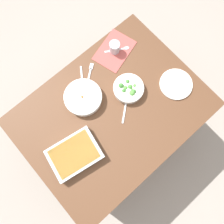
% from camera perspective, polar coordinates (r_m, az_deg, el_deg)
% --- Properties ---
extents(ground_plane, '(6.00, 6.00, 0.00)m').
position_cam_1_polar(ground_plane, '(2.13, 0.00, -4.46)').
color(ground_plane, '#9E9389').
extents(dining_table, '(1.20, 0.90, 0.74)m').
position_cam_1_polar(dining_table, '(1.49, 0.00, -0.77)').
color(dining_table, brown).
rests_on(dining_table, ground_plane).
extents(placemat, '(0.32, 0.27, 0.00)m').
position_cam_1_polar(placemat, '(1.56, 0.65, 15.93)').
color(placemat, '#B24C47').
rests_on(placemat, dining_table).
extents(stew_bowl, '(0.25, 0.25, 0.06)m').
position_cam_1_polar(stew_bowl, '(1.41, -7.60, 3.82)').
color(stew_bowl, white).
rests_on(stew_bowl, dining_table).
extents(broccoli_bowl, '(0.20, 0.20, 0.07)m').
position_cam_1_polar(broccoli_bowl, '(1.42, 4.37, 6.16)').
color(broccoli_bowl, white).
rests_on(broccoli_bowl, dining_table).
extents(baking_dish, '(0.33, 0.27, 0.06)m').
position_cam_1_polar(baking_dish, '(1.36, -9.84, -10.90)').
color(baking_dish, silver).
rests_on(baking_dish, dining_table).
extents(drink_cup, '(0.07, 0.07, 0.08)m').
position_cam_1_polar(drink_cup, '(1.53, 0.67, 16.59)').
color(drink_cup, '#B2BCC6').
rests_on(drink_cup, dining_table).
extents(side_plate, '(0.22, 0.22, 0.01)m').
position_cam_1_polar(side_plate, '(1.52, 16.51, 7.05)').
color(side_plate, silver).
rests_on(side_plate, dining_table).
extents(spoon_by_stew, '(0.12, 0.15, 0.01)m').
position_cam_1_polar(spoon_by_stew, '(1.48, -7.86, 7.93)').
color(spoon_by_stew, silver).
rests_on(spoon_by_stew, dining_table).
extents(spoon_by_broccoli, '(0.15, 0.12, 0.01)m').
position_cam_1_polar(spoon_by_broccoli, '(1.41, 3.55, 1.47)').
color(spoon_by_broccoli, silver).
rests_on(spoon_by_broccoli, dining_table).
extents(spoon_spare, '(0.16, 0.11, 0.01)m').
position_cam_1_polar(spoon_spare, '(1.57, 2.27, 16.22)').
color(spoon_spare, silver).
rests_on(spoon_spare, dining_table).
extents(fork_on_table, '(0.15, 0.12, 0.01)m').
position_cam_1_polar(fork_on_table, '(1.49, -5.89, 10.11)').
color(fork_on_table, silver).
rests_on(fork_on_table, dining_table).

